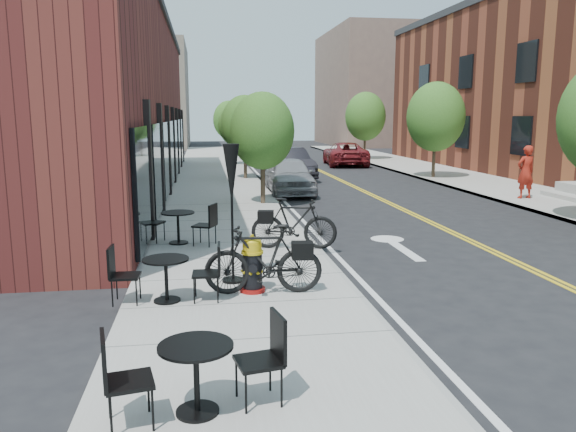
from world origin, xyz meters
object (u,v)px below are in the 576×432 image
bistro_set_b (166,273)px  parked_car_far (345,154)px  bistro_set_a (196,369)px  bistro_set_c (178,223)px  pedestrian (526,172)px  patio_umbrella (232,184)px  parked_car_b (289,163)px  parked_car_c (260,151)px  bicycle_left (263,259)px  bicycle_right (294,223)px  fire_hydrant (252,265)px  parked_car_a (289,175)px

bistro_set_b → parked_car_far: size_ratio=0.33×
bistro_set_a → bistro_set_b: 3.67m
bistro_set_c → pedestrian: bearing=48.8°
bistro_set_c → patio_umbrella: size_ratio=0.73×
parked_car_b → parked_car_c: bearing=84.5°
bistro_set_b → parked_car_c: size_ratio=0.38×
bicycle_left → parked_car_b: parked_car_b is taller
parked_car_c → pedestrian: bearing=-76.0°
parked_car_b → bicycle_right: bearing=-104.9°
patio_umbrella → parked_car_far: 26.18m
fire_hydrant → patio_umbrella: 1.51m
bicycle_left → bistro_set_a: bearing=-11.6°
bistro_set_c → pedestrian: 13.52m
parked_car_far → bicycle_left: bearing=78.6°
parked_car_far → pedestrian: (2.73, -15.82, 0.36)m
parked_car_a → parked_car_c: (0.57, 17.27, -0.08)m
bistro_set_a → parked_car_far: size_ratio=0.35×
fire_hydrant → bicycle_right: bearing=83.9°
bistro_set_b → patio_umbrella: bearing=43.0°
parked_car_c → pedestrian: pedestrian is taller
bicycle_right → parked_car_a: parked_car_a is taller
bistro_set_b → parked_car_b: (4.88, 18.58, 0.18)m
patio_umbrella → parked_car_b: size_ratio=0.54×
fire_hydrant → parked_car_c: parked_car_c is taller
bistro_set_b → parked_car_c: (4.64, 30.53, 0.07)m
pedestrian → parked_car_far: bearing=-87.8°
bicycle_left → bistro_set_c: bearing=-154.3°
bistro_set_a → pedestrian: 17.95m
parked_car_a → parked_car_far: 13.62m
bicycle_right → pedestrian: (9.65, 6.56, 0.38)m
bistro_set_b → bicycle_left: bearing=8.5°
patio_umbrella → parked_car_far: size_ratio=0.48×
bistro_set_b → parked_car_a: 13.87m
parked_car_a → bistro_set_a: bearing=-101.0°
bistro_set_b → parked_car_c: 30.88m
bistro_set_b → patio_umbrella: (1.14, 0.97, 1.33)m
parked_car_a → pedestrian: (8.23, -3.36, 0.35)m
fire_hydrant → bistro_set_c: bearing=125.5°
bicycle_left → parked_car_a: size_ratio=0.46×
bicycle_right → parked_car_far: size_ratio=0.37×
bicycle_right → patio_umbrella: patio_umbrella is taller
pedestrian → fire_hydrant: bearing=33.8°
pedestrian → bistro_set_b: bearing=31.2°
parked_car_b → parked_car_c: 11.95m
bistro_set_a → parked_car_c: 34.41m
parked_car_b → pedestrian: (7.43, -8.68, 0.32)m
bicycle_left → parked_car_b: size_ratio=0.43×
bicycle_right → bistro_set_a: bicycle_right is taller
bistro_set_a → patio_umbrella: size_ratio=0.73×
bistro_set_b → parked_car_a: parked_car_a is taller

